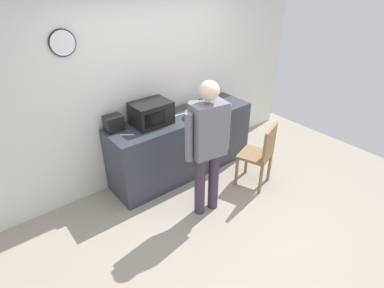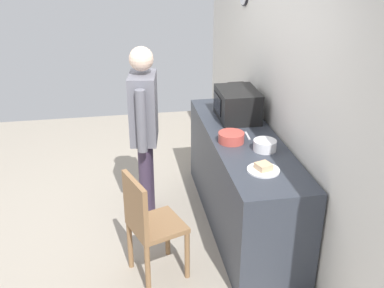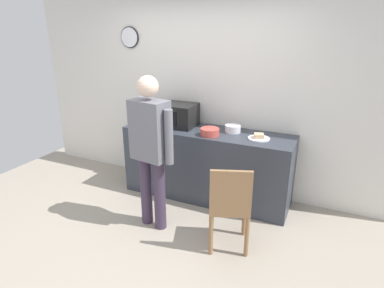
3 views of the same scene
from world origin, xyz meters
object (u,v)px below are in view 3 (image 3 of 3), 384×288
(toaster, at_px, (152,113))
(fork_utensil, at_px, (207,130))
(cereal_bowl, at_px, (210,132))
(person_standing, at_px, (151,143))
(microwave, at_px, (177,115))
(spoon_utensil, at_px, (147,123))
(wooden_chair, at_px, (230,205))
(sandwich_plate, at_px, (259,137))
(salad_bowl, at_px, (233,129))

(toaster, height_order, fork_utensil, toaster)
(cereal_bowl, relative_size, person_standing, 0.13)
(toaster, bearing_deg, microwave, -15.32)
(person_standing, bearing_deg, spoon_utensil, 124.08)
(microwave, xyz_separation_m, wooden_chair, (1.09, -1.00, -0.56))
(sandwich_plate, height_order, spoon_utensil, sandwich_plate)
(wooden_chair, bearing_deg, toaster, 144.20)
(salad_bowl, xyz_separation_m, toaster, (-1.24, 0.09, 0.05))
(salad_bowl, distance_m, wooden_chair, 1.18)
(sandwich_plate, distance_m, toaster, 1.63)
(microwave, bearing_deg, toaster, 164.68)
(fork_utensil, distance_m, wooden_chair, 1.25)
(fork_utensil, relative_size, wooden_chair, 0.18)
(sandwich_plate, relative_size, toaster, 1.18)
(cereal_bowl, relative_size, spoon_utensil, 1.37)
(microwave, height_order, person_standing, person_standing)
(spoon_utensil, bearing_deg, salad_bowl, 6.38)
(microwave, xyz_separation_m, fork_utensil, (0.44, -0.02, -0.15))
(sandwich_plate, xyz_separation_m, fork_utensil, (-0.69, 0.07, -0.02))
(sandwich_plate, distance_m, spoon_utensil, 1.55)
(salad_bowl, height_order, fork_utensil, salad_bowl)
(microwave, distance_m, sandwich_plate, 1.14)
(microwave, relative_size, salad_bowl, 2.51)
(sandwich_plate, bearing_deg, fork_utensil, 174.34)
(spoon_utensil, bearing_deg, fork_utensil, 4.79)
(microwave, bearing_deg, spoon_utensil, -167.88)
(toaster, height_order, spoon_utensil, toaster)
(toaster, bearing_deg, wooden_chair, -35.80)
(sandwich_plate, distance_m, salad_bowl, 0.39)
(microwave, relative_size, spoon_utensil, 2.94)
(microwave, height_order, toaster, microwave)
(fork_utensil, xyz_separation_m, wooden_chair, (0.65, -0.98, -0.41))
(fork_utensil, bearing_deg, microwave, 177.81)
(salad_bowl, relative_size, fork_utensil, 1.17)
(fork_utensil, height_order, person_standing, person_standing)
(salad_bowl, distance_m, fork_utensil, 0.33)
(salad_bowl, bearing_deg, spoon_utensil, -173.62)
(sandwich_plate, xyz_separation_m, toaster, (-1.61, 0.22, 0.08))
(toaster, xyz_separation_m, spoon_utensil, (0.06, -0.22, -0.10))
(fork_utensil, bearing_deg, sandwich_plate, -5.66)
(toaster, distance_m, fork_utensil, 0.94)
(toaster, xyz_separation_m, wooden_chair, (1.57, -1.13, -0.51))
(spoon_utensil, relative_size, person_standing, 0.10)
(microwave, bearing_deg, fork_utensil, -2.19)
(microwave, height_order, salad_bowl, microwave)
(cereal_bowl, xyz_separation_m, toaster, (-1.03, 0.33, 0.06))
(fork_utensil, bearing_deg, cereal_bowl, -59.94)
(sandwich_plate, bearing_deg, toaster, 172.35)
(sandwich_plate, height_order, wooden_chair, sandwich_plate)
(cereal_bowl, relative_size, wooden_chair, 0.25)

